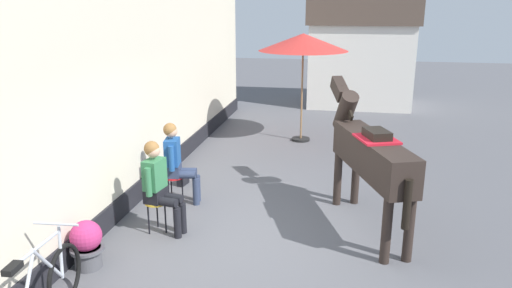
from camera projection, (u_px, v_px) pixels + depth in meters
ground_plane at (292, 170)px, 9.83m from camera, size 40.00×40.00×0.00m
pub_facade_wall at (138, 106)px, 8.43m from camera, size 0.34×14.00×3.40m
distant_cottage at (361, 50)px, 15.69m from camera, size 3.40×2.60×3.50m
seated_visitor_near at (159, 183)px, 6.98m from camera, size 0.61×0.48×1.39m
seated_visitor_far at (177, 159)px, 8.03m from camera, size 0.61×0.48×1.39m
saddled_horse_center at (369, 153)px, 7.08m from camera, size 1.28×2.86×2.06m
flower_planter_near at (87, 244)px, 6.14m from camera, size 0.43×0.43×0.64m
cafe_parasol at (303, 43)px, 11.29m from camera, size 2.10×2.10×2.58m
satchel_bag at (183, 180)px, 9.03m from camera, size 0.16×0.30×0.20m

